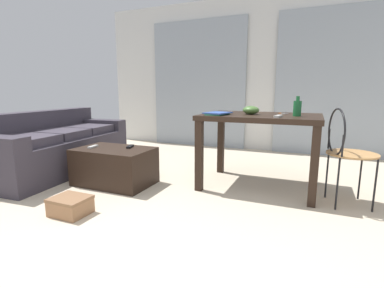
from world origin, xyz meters
name	(u,v)px	position (x,y,z in m)	size (l,w,h in m)	color
ground_plane	(218,190)	(0.00, 1.49, 0.00)	(9.07, 9.07, 0.00)	beige
wall_back	(262,75)	(0.00, 3.78, 1.26)	(5.80, 0.10, 2.53)	silver
curtains	(260,84)	(0.00, 3.69, 1.11)	(3.96, 0.03, 2.22)	#99A3AD
couch	(56,147)	(-2.11, 1.38, 0.30)	(0.96, 1.94, 0.75)	#38333D
coffee_table	(115,166)	(-1.09, 1.24, 0.20)	(0.81, 0.52, 0.39)	black
craft_table	(260,125)	(0.35, 1.77, 0.65)	(1.16, 0.82, 0.76)	black
wire_chair	(344,146)	(1.11, 1.57, 0.53)	(0.42, 0.44, 0.86)	#B7844C
bottle_near	(297,108)	(0.70, 1.70, 0.84)	(0.07, 0.07, 0.19)	#195B2D
bowl	(251,110)	(0.25, 1.75, 0.80)	(0.17, 0.17, 0.09)	#477033
book_stack	(218,113)	(-0.04, 1.55, 0.78)	(0.25, 0.30, 0.03)	#2D7F56
tv_remote_on_table	(278,116)	(0.55, 1.51, 0.77)	(0.04, 0.14, 0.02)	#B7B7B2
scissors	(282,113)	(0.54, 1.98, 0.76)	(0.11, 0.10, 0.00)	#9EA0A5
tv_remote_primary	(93,147)	(-1.33, 1.20, 0.40)	(0.04, 0.14, 0.02)	#B7B7B2
tv_remote_secondary	(130,146)	(-0.97, 1.36, 0.40)	(0.05, 0.15, 0.02)	black
shoebox	(70,206)	(-0.93, 0.46, 0.07)	(0.30, 0.25, 0.15)	#996B47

